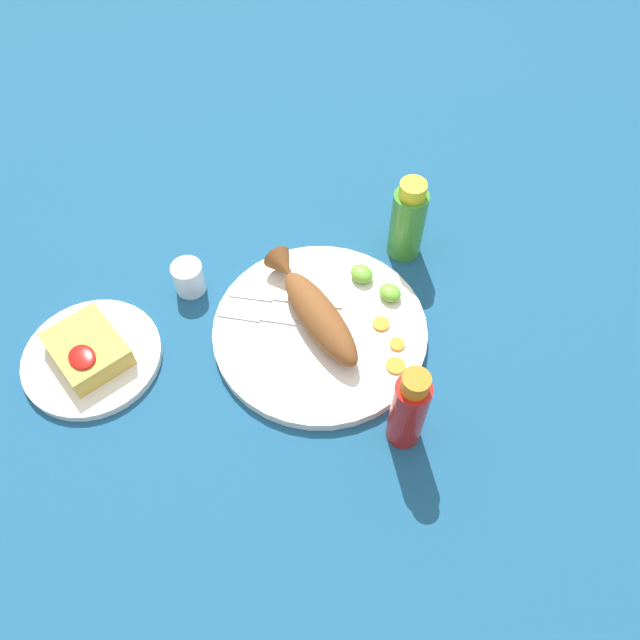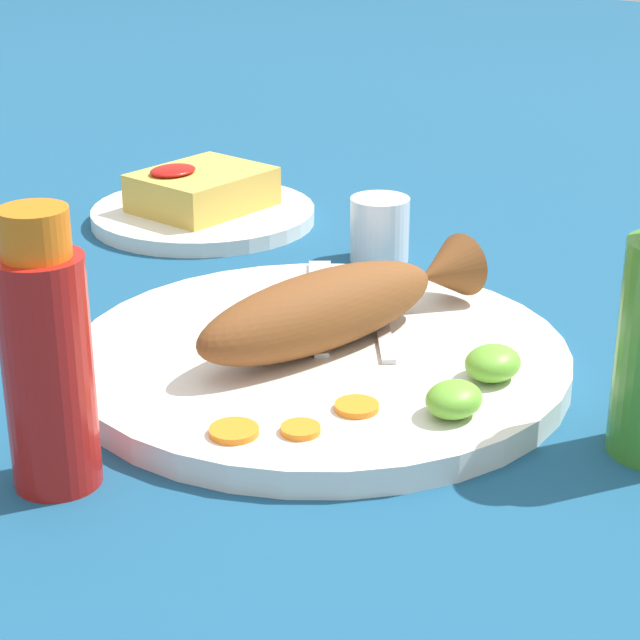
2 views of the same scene
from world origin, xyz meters
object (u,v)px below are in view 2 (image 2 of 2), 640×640
fork_far (378,303)px  salt_cup (380,233)px  fork_near (320,298)px  main_plate (320,359)px  hot_sauce_bottle_red (47,360)px  side_plate_fries (203,215)px  fried_fish (339,305)px

fork_far → salt_cup: 0.15m
fork_near → main_plate: bearing=179.4°
fork_near → hot_sauce_bottle_red: bearing=147.3°
main_plate → fork_near: fork_near is taller
main_plate → hot_sauce_bottle_red: 0.22m
hot_sauce_bottle_red → fork_far: bearing=179.5°
hot_sauce_bottle_red → side_plate_fries: (-0.40, -0.28, -0.07)m
fried_fish → side_plate_fries: (-0.17, -0.31, -0.04)m
main_plate → fried_fish: fried_fish is taller
main_plate → side_plate_fries: bearing=-121.8°
fried_fish → fork_near: size_ratio=1.65×
fried_fish → fork_near: bearing=-121.5°
fork_near → fork_far: 0.04m
fried_fish → side_plate_fries: size_ratio=1.16×
fork_far → salt_cup: (-0.12, -0.09, 0.00)m
salt_cup → main_plate: bearing=27.3°
salt_cup → fried_fish: bearing=29.9°
main_plate → fork_far: bearing=-169.5°
main_plate → side_plate_fries: size_ratio=1.60×
main_plate → fork_far: size_ratio=2.29×
fried_fish → salt_cup: size_ratio=4.44×
salt_cup → side_plate_fries: 0.20m
hot_sauce_bottle_red → side_plate_fries: bearing=-144.4°
fried_fish → fork_far: bearing=-155.7°
main_plate → fried_fish: bearing=170.8°
fork_far → salt_cup: size_ratio=2.66×
fried_fish → fork_near: 0.08m
main_plate → fork_far: 0.09m
main_plate → salt_cup: bearing=-152.7°
salt_cup → side_plate_fries: salt_cup is taller
fork_near → salt_cup: 0.15m
fork_near → fork_far: same height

